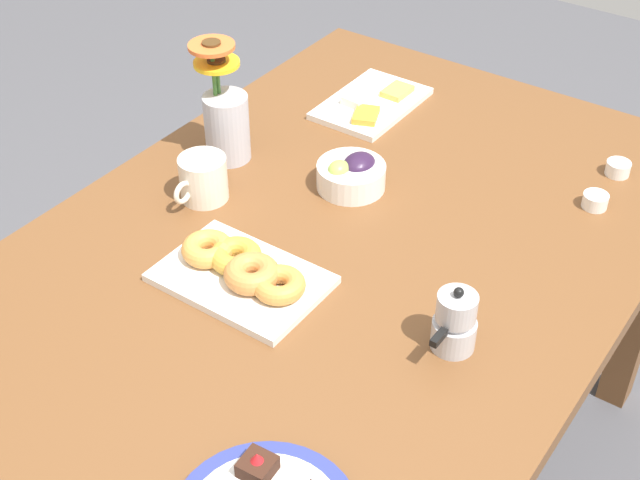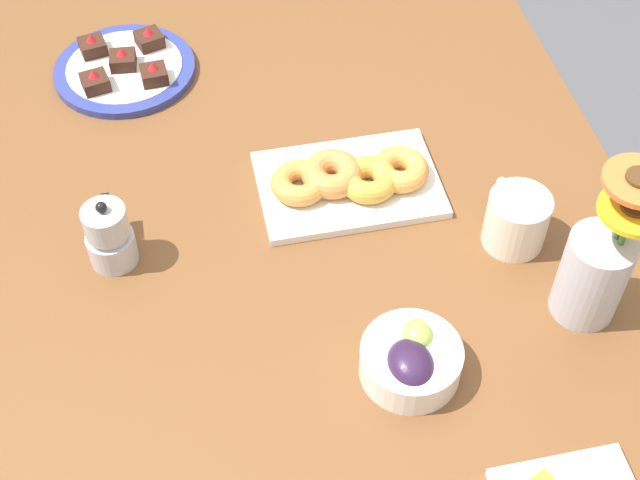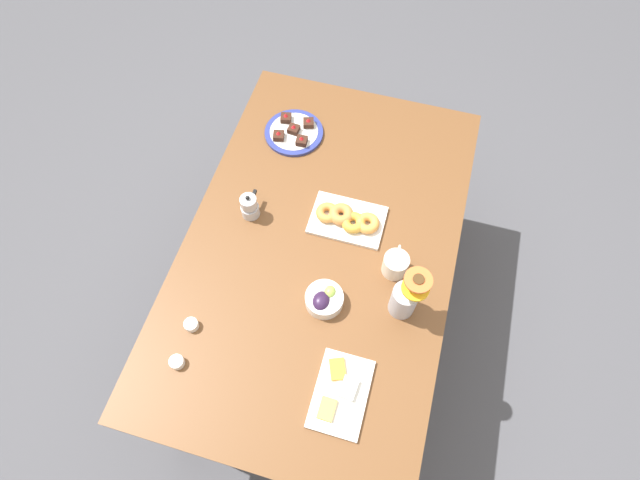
{
  "view_description": "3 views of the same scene",
  "coord_description": "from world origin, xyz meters",
  "px_view_note": "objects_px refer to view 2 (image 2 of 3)",
  "views": [
    {
      "loc": [
        0.99,
        0.69,
        1.73
      ],
      "look_at": [
        0.0,
        0.0,
        0.78
      ],
      "focal_mm": 50.0,
      "sensor_mm": 36.0,
      "label": 1
    },
    {
      "loc": [
        -0.8,
        0.17,
        1.75
      ],
      "look_at": [
        0.0,
        0.0,
        0.78
      ],
      "focal_mm": 50.0,
      "sensor_mm": 36.0,
      "label": 2
    },
    {
      "loc": [
        -0.83,
        -0.23,
        2.39
      ],
      "look_at": [
        0.0,
        0.0,
        0.78
      ],
      "focal_mm": 28.0,
      "sensor_mm": 36.0,
      "label": 3
    }
  ],
  "objects_px": {
    "croissant_platter": "(350,180)",
    "moka_pot": "(109,236)",
    "coffee_mug": "(516,219)",
    "dessert_plate": "(125,68)",
    "grape_bowl": "(411,360)",
    "dining_table": "(320,293)",
    "flower_vase": "(597,267)"
  },
  "relations": [
    {
      "from": "croissant_platter",
      "to": "moka_pot",
      "type": "xyz_separation_m",
      "value": [
        -0.07,
        0.37,
        0.03
      ]
    },
    {
      "from": "coffee_mug",
      "to": "croissant_platter",
      "type": "distance_m",
      "value": 0.26
    },
    {
      "from": "coffee_mug",
      "to": "dessert_plate",
      "type": "relative_size",
      "value": 0.51
    },
    {
      "from": "croissant_platter",
      "to": "dessert_plate",
      "type": "height_order",
      "value": "dessert_plate"
    },
    {
      "from": "coffee_mug",
      "to": "grape_bowl",
      "type": "height_order",
      "value": "coffee_mug"
    },
    {
      "from": "dining_table",
      "to": "flower_vase",
      "type": "bearing_deg",
      "value": -115.25
    },
    {
      "from": "dessert_plate",
      "to": "flower_vase",
      "type": "bearing_deg",
      "value": -137.35
    },
    {
      "from": "coffee_mug",
      "to": "dessert_plate",
      "type": "distance_m",
      "value": 0.74
    },
    {
      "from": "croissant_platter",
      "to": "flower_vase",
      "type": "bearing_deg",
      "value": -136.84
    },
    {
      "from": "dining_table",
      "to": "croissant_platter",
      "type": "distance_m",
      "value": 0.18
    },
    {
      "from": "grape_bowl",
      "to": "flower_vase",
      "type": "height_order",
      "value": "flower_vase"
    },
    {
      "from": "coffee_mug",
      "to": "moka_pot",
      "type": "distance_m",
      "value": 0.59
    },
    {
      "from": "dining_table",
      "to": "croissant_platter",
      "type": "bearing_deg",
      "value": -30.14
    },
    {
      "from": "coffee_mug",
      "to": "moka_pot",
      "type": "relative_size",
      "value": 1.06
    },
    {
      "from": "croissant_platter",
      "to": "flower_vase",
      "type": "height_order",
      "value": "flower_vase"
    },
    {
      "from": "croissant_platter",
      "to": "dessert_plate",
      "type": "xyz_separation_m",
      "value": [
        0.36,
        0.32,
        -0.01
      ]
    },
    {
      "from": "coffee_mug",
      "to": "grape_bowl",
      "type": "distance_m",
      "value": 0.29
    },
    {
      "from": "croissant_platter",
      "to": "dining_table",
      "type": "bearing_deg",
      "value": 149.86
    },
    {
      "from": "croissant_platter",
      "to": "flower_vase",
      "type": "xyz_separation_m",
      "value": [
        -0.29,
        -0.27,
        0.07
      ]
    },
    {
      "from": "dining_table",
      "to": "croissant_platter",
      "type": "height_order",
      "value": "croissant_platter"
    },
    {
      "from": "croissant_platter",
      "to": "flower_vase",
      "type": "distance_m",
      "value": 0.4
    },
    {
      "from": "dining_table",
      "to": "flower_vase",
      "type": "xyz_separation_m",
      "value": [
        -0.16,
        -0.34,
        0.17
      ]
    },
    {
      "from": "dessert_plate",
      "to": "moka_pot",
      "type": "xyz_separation_m",
      "value": [
        -0.42,
        0.04,
        0.04
      ]
    },
    {
      "from": "grape_bowl",
      "to": "croissant_platter",
      "type": "height_order",
      "value": "grape_bowl"
    },
    {
      "from": "flower_vase",
      "to": "croissant_platter",
      "type": "bearing_deg",
      "value": 43.16
    },
    {
      "from": "coffee_mug",
      "to": "moka_pot",
      "type": "xyz_separation_m",
      "value": [
        0.08,
        0.58,
        0.0
      ]
    },
    {
      "from": "dining_table",
      "to": "coffee_mug",
      "type": "height_order",
      "value": "coffee_mug"
    },
    {
      "from": "flower_vase",
      "to": "dessert_plate",
      "type": "bearing_deg",
      "value": 42.65
    },
    {
      "from": "grape_bowl",
      "to": "flower_vase",
      "type": "distance_m",
      "value": 0.28
    },
    {
      "from": "dining_table",
      "to": "grape_bowl",
      "type": "relative_size",
      "value": 11.95
    },
    {
      "from": "dessert_plate",
      "to": "coffee_mug",
      "type": "bearing_deg",
      "value": -133.25
    },
    {
      "from": "dining_table",
      "to": "dessert_plate",
      "type": "bearing_deg",
      "value": 27.52
    }
  ]
}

